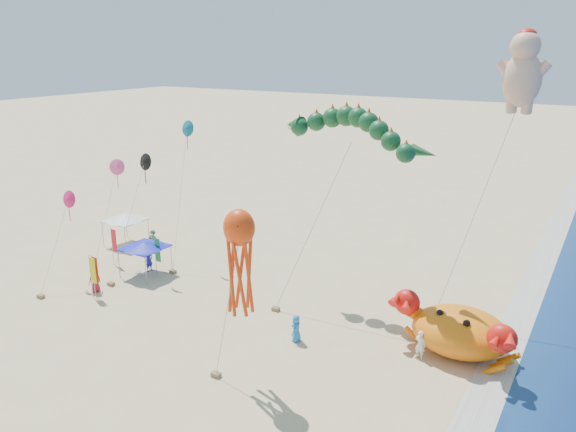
{
  "coord_description": "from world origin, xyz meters",
  "views": [
    {
      "loc": [
        16.0,
        -28.24,
        17.23
      ],
      "look_at": [
        -2.0,
        2.0,
        6.5
      ],
      "focal_mm": 35.0,
      "sensor_mm": 36.0,
      "label": 1
    }
  ],
  "objects_px": {
    "crab_inflatable": "(460,330)",
    "canopy_blue": "(144,245)",
    "canopy_white": "(125,218)",
    "octopus_kite": "(240,254)",
    "cherub_kite": "(523,70)",
    "dragon_kite": "(349,134)"
  },
  "relations": [
    {
      "from": "crab_inflatable",
      "to": "octopus_kite",
      "type": "xyz_separation_m",
      "value": [
        -9.37,
        -8.46,
        5.64
      ]
    },
    {
      "from": "cherub_kite",
      "to": "dragon_kite",
      "type": "bearing_deg",
      "value": -151.1
    },
    {
      "from": "crab_inflatable",
      "to": "cherub_kite",
      "type": "distance_m",
      "value": 16.23
    },
    {
      "from": "canopy_blue",
      "to": "canopy_white",
      "type": "bearing_deg",
      "value": 147.07
    },
    {
      "from": "cherub_kite",
      "to": "canopy_white",
      "type": "xyz_separation_m",
      "value": [
        -31.34,
        -3.92,
        -13.37
      ]
    },
    {
      "from": "dragon_kite",
      "to": "octopus_kite",
      "type": "bearing_deg",
      "value": -94.45
    },
    {
      "from": "octopus_kite",
      "to": "canopy_white",
      "type": "relative_size",
      "value": 2.83
    },
    {
      "from": "dragon_kite",
      "to": "canopy_blue",
      "type": "bearing_deg",
      "value": -168.53
    },
    {
      "from": "crab_inflatable",
      "to": "cherub_kite",
      "type": "bearing_deg",
      "value": 85.37
    },
    {
      "from": "crab_inflatable",
      "to": "octopus_kite",
      "type": "bearing_deg",
      "value": -137.93
    },
    {
      "from": "octopus_kite",
      "to": "canopy_white",
      "type": "height_order",
      "value": "octopus_kite"
    },
    {
      "from": "crab_inflatable",
      "to": "dragon_kite",
      "type": "height_order",
      "value": "dragon_kite"
    },
    {
      "from": "crab_inflatable",
      "to": "dragon_kite",
      "type": "distance_m",
      "value": 13.65
    },
    {
      "from": "octopus_kite",
      "to": "canopy_blue",
      "type": "bearing_deg",
      "value": 152.12
    },
    {
      "from": "canopy_blue",
      "to": "canopy_white",
      "type": "relative_size",
      "value": 1.01
    },
    {
      "from": "crab_inflatable",
      "to": "canopy_blue",
      "type": "xyz_separation_m",
      "value": [
        -24.11,
        -0.65,
        0.98
      ]
    },
    {
      "from": "dragon_kite",
      "to": "cherub_kite",
      "type": "distance_m",
      "value": 11.16
    },
    {
      "from": "crab_inflatable",
      "to": "canopy_blue",
      "type": "relative_size",
      "value": 2.25
    },
    {
      "from": "octopus_kite",
      "to": "crab_inflatable",
      "type": "bearing_deg",
      "value": 42.07
    },
    {
      "from": "canopy_blue",
      "to": "crab_inflatable",
      "type": "bearing_deg",
      "value": 1.55
    },
    {
      "from": "dragon_kite",
      "to": "canopy_blue",
      "type": "height_order",
      "value": "dragon_kite"
    },
    {
      "from": "octopus_kite",
      "to": "canopy_white",
      "type": "bearing_deg",
      "value": 150.5
    }
  ]
}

